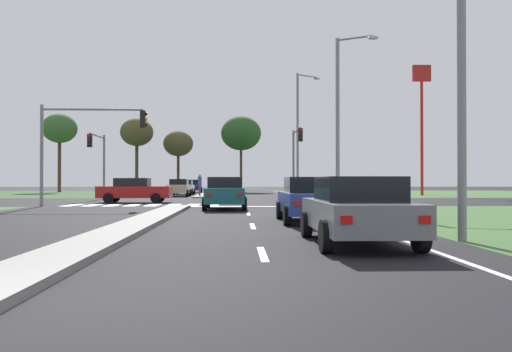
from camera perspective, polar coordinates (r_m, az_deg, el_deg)
The scene contains 35 objects.
ground_plane at distance 35.24m, azimuth -7.04°, elevation -2.82°, with size 200.00×200.00×0.00m, color black.
grass_verge_far_right at distance 63.70m, azimuth 18.56°, elevation -1.80°, with size 35.00×35.00×0.01m, color #385B2D.
median_island_near at distance 16.42m, azimuth -12.76°, elevation -5.11°, with size 1.20×22.00×0.14m, color gray.
median_island_far at distance 60.18m, azimuth -4.99°, elevation -1.84°, with size 1.20×36.00×0.14m, color gray.
lane_dash_near at distance 9.78m, azimuth 0.72°, elevation -8.58°, with size 0.14×2.00×0.01m, color silver.
lane_dash_second at distance 15.74m, azimuth -0.36°, elevation -5.56°, with size 0.14×2.00×0.01m, color silver.
lane_dash_third at distance 21.72m, azimuth -0.85°, elevation -4.19°, with size 0.14×2.00×0.01m, color silver.
edge_line_right at distance 17.57m, azimuth 10.52°, elevation -5.03°, with size 0.14×24.00×0.01m, color silver.
stop_bar_near at distance 28.13m, azimuth -0.53°, elevation -3.38°, with size 6.40×0.50×0.01m, color silver.
crosswalk_bar_near at distance 31.37m, azimuth -19.62°, elevation -3.06°, with size 0.70×2.80×0.01m, color silver.
crosswalk_bar_second at distance 31.04m, azimuth -17.59°, elevation -3.09°, with size 0.70×2.80×0.01m, color silver.
crosswalk_bar_third at distance 30.76m, azimuth -15.52°, elevation -3.12°, with size 0.70×2.80×0.01m, color silver.
crosswalk_bar_fourth at distance 30.51m, azimuth -13.42°, elevation -3.15°, with size 0.70×2.80×0.01m, color silver.
crosswalk_bar_fifth at distance 30.31m, azimuth -11.28°, elevation -3.17°, with size 0.70×2.80×0.01m, color silver.
crosswalk_bar_sixth at distance 30.14m, azimuth -9.12°, elevation -3.19°, with size 0.70×2.80×0.01m, color silver.
crosswalk_bar_seventh at distance 30.03m, azimuth -6.94°, elevation -3.20°, with size 0.70×2.80×0.01m, color silver.
crosswalk_bar_eighth at distance 29.95m, azimuth -4.74°, elevation -3.21°, with size 0.70×2.80×0.01m, color silver.
car_teal_near at distance 25.47m, azimuth -3.41°, elevation -1.86°, with size 2.07×4.50×1.58m.
car_blue_second at distance 17.48m, azimuth 5.92°, elevation -2.54°, with size 2.00×4.51×1.51m.
car_grey_third at distance 11.44m, azimuth 11.06°, elevation -3.65°, with size 2.04×4.45×1.46m.
car_red_fourth at distance 34.13m, azimuth -13.26°, elevation -1.53°, with size 4.64×2.01×1.58m.
car_navy_fifth at distance 63.67m, azimuth -6.92°, elevation -1.11°, with size 1.97×4.17×1.59m.
car_white_sixth at distance 54.14m, azimuth -7.90°, elevation -1.24°, with size 2.00×4.62×1.50m.
car_beige_seventh at distance 47.68m, azimuth -8.49°, elevation -1.27°, with size 1.98×4.21×1.59m.
traffic_signal_far_right at distance 40.22m, azimuth 4.43°, elevation 2.89°, with size 0.32×4.94×5.51m.
traffic_signal_near_left at distance 29.83m, azimuth -18.64°, elevation 4.29°, with size 5.81×0.32×5.55m.
traffic_signal_far_left at distance 41.49m, azimuth -16.96°, elevation 2.39°, with size 0.32×4.38×5.09m.
street_lamp_second at distance 26.64m, azimuth 9.37°, elevation 6.90°, with size 1.97×1.13×8.64m.
street_lamp_third at distance 43.88m, azimuth 4.80°, elevation 5.19°, with size 2.16×1.31×10.47m.
pedestrian_at_median at distance 46.33m, azimuth -6.22°, elevation -0.69°, with size 0.34×0.34×1.89m.
fastfood_pole_sign at distance 53.96m, azimuth 17.79°, elevation 7.84°, with size 1.80×0.40×12.84m.
treeline_near at distance 71.16m, azimuth -20.83°, elevation 4.87°, with size 4.41×4.41×10.07m.
treeline_second at distance 69.03m, azimuth -13.00°, elevation 4.66°, with size 4.24×4.24×9.57m.
treeline_third at distance 71.23m, azimuth -8.57°, elevation 3.51°, with size 4.05×4.05×8.25m.
treeline_fourth at distance 68.58m, azimuth -1.66°, elevation 4.70°, with size 5.29×5.29×10.00m.
Camera 1 is at (3.02, -5.09, 1.36)m, focal length 36.30 mm.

